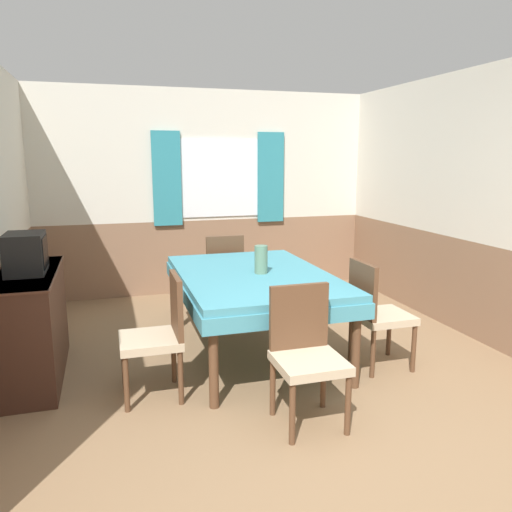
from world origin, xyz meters
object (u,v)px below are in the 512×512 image
object	(u,v)px
sideboard	(31,324)
chair_head_near	(306,350)
dining_table	(254,284)
chair_head_window	(223,271)
chair_left_near	(159,332)
chair_right_near	(376,311)
tv	(26,253)
vase	(261,259)

from	to	relation	value
sideboard	chair_head_near	bearing A→B (deg)	-34.33
dining_table	chair_head_window	bearing A→B (deg)	90.00
sideboard	chair_left_near	bearing A→B (deg)	-33.00
dining_table	chair_head_near	distance (m)	1.24
chair_right_near	tv	xyz separation A→B (m)	(-2.73, 0.57, 0.53)
tv	chair_left_near	bearing A→B (deg)	-31.46
dining_table	chair_right_near	xyz separation A→B (m)	(0.90, -0.58, -0.16)
chair_head_near	sideboard	bearing A→B (deg)	-34.33
dining_table	chair_head_near	size ratio (longest dim) A/B	2.14
chair_head_near	vase	distance (m)	1.25
chair_left_near	tv	bearing A→B (deg)	58.54
chair_right_near	chair_head_window	world-z (taller)	same
chair_left_near	sideboard	distance (m)	1.14
chair_head_near	chair_left_near	distance (m)	1.10
chair_right_near	vase	bearing A→B (deg)	-123.25
dining_table	tv	world-z (taller)	tv
chair_left_near	chair_head_window	size ratio (longest dim) A/B	1.00
chair_left_near	vase	world-z (taller)	vase
vase	sideboard	bearing A→B (deg)	177.90
dining_table	tv	bearing A→B (deg)	-179.73
chair_head_near	vase	size ratio (longest dim) A/B	3.72
vase	chair_head_window	bearing A→B (deg)	92.67
chair_right_near	dining_table	bearing A→B (deg)	-123.08
sideboard	vase	size ratio (longest dim) A/B	5.22
tv	vase	distance (m)	1.90
chair_head_near	chair_head_window	xyz separation A→B (m)	(-0.00, 2.45, 0.00)
dining_table	vase	size ratio (longest dim) A/B	7.97
dining_table	chair_right_near	world-z (taller)	chair_right_near
chair_head_near	chair_head_window	size ratio (longest dim) A/B	1.00
chair_head_near	vase	bearing A→B (deg)	-92.82
chair_head_window	vase	xyz separation A→B (m)	(0.06, -1.26, 0.38)
sideboard	tv	xyz separation A→B (m)	(0.01, -0.04, 0.59)
chair_head_near	vase	world-z (taller)	vase
chair_left_near	sideboard	size ratio (longest dim) A/B	0.71
chair_left_near	vase	bearing A→B (deg)	-60.10
sideboard	tv	size ratio (longest dim) A/B	3.38
chair_head_near	sideboard	distance (m)	2.24
dining_table	chair_head_window	size ratio (longest dim) A/B	2.14
vase	chair_right_near	bearing A→B (deg)	-33.25
chair_right_near	vase	xyz separation A→B (m)	(-0.84, 0.55, 0.38)
chair_right_near	vase	world-z (taller)	vase
chair_head_near	chair_right_near	size ratio (longest dim) A/B	1.00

